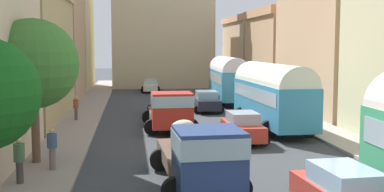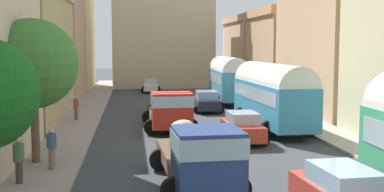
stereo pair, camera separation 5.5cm
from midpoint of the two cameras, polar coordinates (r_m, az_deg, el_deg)
name	(u,v)px [view 2 (the right image)]	position (r m, az deg, el deg)	size (l,w,h in m)	color
ground_plane	(185,114)	(35.88, -0.79, -2.17)	(154.00, 154.00, 0.00)	#363A40
sidewalk_left	(85,115)	(35.82, -12.41, -2.20)	(2.50, 70.00, 0.14)	gray
sidewalk_right	(280,112)	(37.36, 10.34, -1.83)	(2.50, 70.00, 0.14)	#9E998F
building_left_2	(26,53)	(34.35, -18.78, 4.79)	(5.09, 13.75, 9.04)	tan
building_left_3	(50,30)	(46.62, -16.24, 7.48)	(5.94, 9.64, 12.97)	tan
building_left_4	(70,35)	(57.95, -14.08, 6.96)	(5.16, 11.92, 12.55)	#CFC08C
building_right_2	(334,42)	(37.84, 16.33, 6.10)	(5.70, 12.26, 10.59)	tan
building_right_3	(281,53)	(49.25, 10.39, 5.01)	(5.19, 10.68, 8.66)	tan
building_right_4	(250,52)	(61.04, 6.80, 5.18)	(4.90, 12.26, 8.62)	tan
distant_church	(163,39)	(60.34, -3.41, 6.65)	(12.14, 6.82, 17.02)	#CCB991
parked_bus_1	(272,93)	(29.68, 9.40, 0.35)	(3.41, 9.51, 3.98)	teal
parked_bus_2	(228,77)	(43.08, 4.31, 2.18)	(3.47, 9.00, 4.08)	teal
cargo_truck_0	(198,155)	(16.86, 0.86, -6.87)	(3.14, 7.36, 2.44)	navy
cargo_truck_1	(170,110)	(28.67, -2.54, -1.62)	(3.17, 6.57, 2.42)	#B5281D
car_0	(164,103)	(35.93, -3.30, -0.86)	(2.38, 3.71, 1.63)	#B33324
car_1	(151,86)	(53.19, -4.81, 1.22)	(2.21, 4.11, 1.46)	beige
car_3	(242,127)	(25.48, 5.99, -3.68)	(2.25, 3.71, 1.60)	#BA3223
car_4	(207,101)	(37.47, 1.78, -0.61)	(2.42, 4.35, 1.58)	#22222D
pedestrian_0	(19,159)	(18.46, -19.54, -6.97)	(0.46, 0.46, 1.79)	#443C3E
pedestrian_1	(76,107)	(33.14, -13.38, -1.26)	(0.45, 0.45, 1.73)	#584A49
pedestrian_2	(52,148)	(20.07, -16.03, -5.84)	(0.48, 0.48, 1.79)	slate
roadside_tree_1	(33,64)	(21.17, -18.04, 3.58)	(3.74, 3.74, 6.16)	brown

